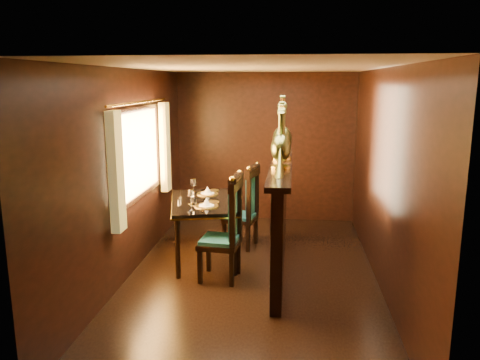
{
  "coord_description": "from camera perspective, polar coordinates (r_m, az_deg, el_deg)",
  "views": [
    {
      "loc": [
        0.46,
        -5.36,
        2.34
      ],
      "look_at": [
        -0.2,
        0.41,
        1.12
      ],
      "focal_mm": 35.0,
      "sensor_mm": 36.0,
      "label": 1
    }
  ],
  "objects": [
    {
      "name": "ground",
      "position": [
        5.87,
        1.49,
        -11.61
      ],
      "size": [
        5.0,
        5.0,
        0.0
      ],
      "primitive_type": "plane",
      "color": "black",
      "rests_on": "ground"
    },
    {
      "name": "room_shell",
      "position": [
        5.46,
        0.7,
        3.9
      ],
      "size": [
        3.04,
        5.04,
        2.52
      ],
      "color": "black",
      "rests_on": "ground"
    },
    {
      "name": "partition",
      "position": [
        5.89,
        4.89,
        -4.18
      ],
      "size": [
        0.26,
        2.7,
        1.36
      ],
      "color": "black",
      "rests_on": "ground"
    },
    {
      "name": "dining_table",
      "position": [
        6.21,
        -4.56,
        -3.15
      ],
      "size": [
        1.13,
        1.53,
        1.01
      ],
      "rotation": [
        0.0,
        0.0,
        0.24
      ],
      "color": "black",
      "rests_on": "ground"
    },
    {
      "name": "chair_left",
      "position": [
        5.54,
        -1.3,
        -5.49
      ],
      "size": [
        0.51,
        0.54,
        1.32
      ],
      "rotation": [
        0.0,
        0.0,
        -0.09
      ],
      "color": "black",
      "rests_on": "ground"
    },
    {
      "name": "chair_right",
      "position": [
        6.63,
        0.95,
        -2.98
      ],
      "size": [
        0.53,
        0.55,
        1.23
      ],
      "rotation": [
        0.0,
        0.0,
        -0.23
      ],
      "color": "black",
      "rests_on": "ground"
    },
    {
      "name": "peacock_left",
      "position": [
        5.33,
        5.02,
        5.38
      ],
      "size": [
        0.24,
        0.64,
        0.76
      ],
      "primitive_type": null,
      "color": "#1B5233",
      "rests_on": "partition"
    },
    {
      "name": "peacock_right",
      "position": [
        5.97,
        5.19,
        6.37
      ],
      "size": [
        0.26,
        0.69,
        0.82
      ],
      "primitive_type": null,
      "color": "#1B5233",
      "rests_on": "partition"
    }
  ]
}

